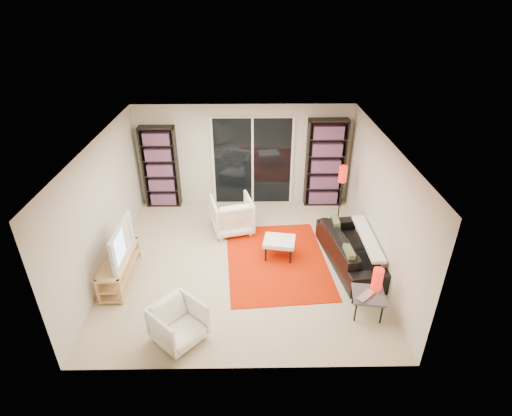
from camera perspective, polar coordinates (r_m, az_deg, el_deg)
The scene contains 20 objects.
floor at distance 7.82m, azimuth -1.82°, elevation -7.51°, with size 5.00×5.00×0.00m, color beige.
wall_back at distance 9.44m, azimuth -1.73°, elevation 7.55°, with size 5.00×0.02×2.40m, color beige.
wall_front at distance 5.12m, azimuth -2.41°, elevation -13.37°, with size 5.00×0.02×2.40m, color beige.
wall_left at distance 7.64m, azimuth -21.05°, elevation 0.08°, with size 0.02×5.00×2.40m, color beige.
wall_right at distance 7.54m, azimuth 17.39°, elevation 0.34°, with size 0.02×5.00×2.40m, color beige.
ceiling at distance 6.68m, azimuth -2.14°, elevation 9.28°, with size 5.00×5.00×0.02m, color white.
sliding_door at distance 9.46m, azimuth -0.50°, elevation 6.63°, with size 1.92×0.08×2.16m.
bookshelf_left at distance 9.60m, azimuth -13.49°, elevation 5.67°, with size 0.80×0.30×1.95m.
bookshelf_right at distance 9.50m, azimuth 9.88°, elevation 6.29°, with size 0.90×0.30×2.10m.
tv_stand at distance 7.59m, azimuth -18.90°, elevation -8.15°, with size 0.42×1.33×0.50m.
tv at distance 7.28m, azimuth -19.44°, elevation -4.66°, with size 1.10×0.14×0.64m, color black.
rug at distance 7.82m, azimuth 2.96°, elevation -7.48°, with size 1.88×2.54×0.01m, color #BE1B00.
sofa at distance 7.82m, azimuth 13.52°, elevation -5.78°, with size 2.03×0.79×0.59m, color black.
armchair_back at distance 8.56m, azimuth -3.44°, elevation -0.96°, with size 0.82×0.84×0.77m, color white.
armchair_front at distance 6.22m, azimuth -11.04°, elevation -15.86°, with size 0.67×0.69×0.63m, color white.
ottoman at distance 7.74m, azimuth 3.35°, elevation -4.86°, with size 0.67×0.58×0.40m.
side_table at distance 6.73m, azimuth 15.76°, elevation -12.01°, with size 0.56×0.56×0.40m.
laptop at distance 6.61m, azimuth 15.74°, elevation -12.18°, with size 0.34×0.22×0.03m, color silver.
table_lamp at distance 6.71m, azimuth 16.95°, elevation -9.70°, with size 0.17×0.17×0.38m, color red.
floor_lamp at distance 8.83m, azimuth 12.21°, elevation 3.93°, with size 0.20×0.20×1.33m.
Camera 1 is at (0.15, -6.28, 4.65)m, focal length 28.00 mm.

